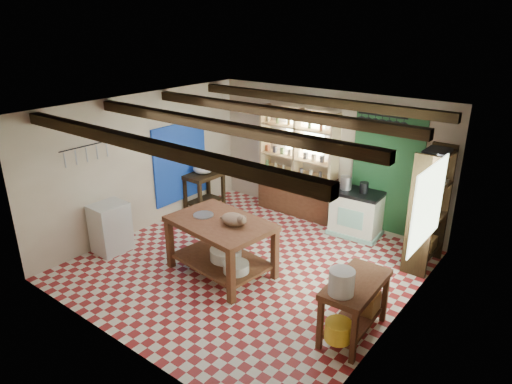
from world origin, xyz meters
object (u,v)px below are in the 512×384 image
Objects in this scene: stove at (356,213)px; prep_table at (204,192)px; work_table at (221,247)px; cat at (234,219)px; white_cabinet at (110,228)px; right_counter at (354,308)px.

prep_table is at bearing -167.96° from stove.
stove is (1.09, 2.58, -0.02)m from work_table.
stove is 2.75m from cat.
prep_table is 2.33m from white_cabinet.
prep_table is 2.88m from cat.
right_counter is (4.40, 0.52, -0.04)m from white_cabinet.
stove is at bearing 113.33° from right_counter.
cat reaches higher than right_counter.
right_counter is (2.38, -0.11, -0.06)m from work_table.
white_cabinet is 0.80× the size of right_counter.
white_cabinet reaches higher than prep_table.
stove is 2.98m from right_counter.
right_counter is at bearing -68.07° from stove.
right_counter is at bearing -6.97° from cat.
white_cabinet is (-3.11, -3.20, 0.00)m from stove.
cat reaches higher than stove.
white_cabinet is at bearing -156.20° from work_table.
white_cabinet is (-0.02, -2.33, 0.03)m from prep_table.
cat is at bearing -35.87° from prep_table.
right_counter is 2.21m from cat.
right_counter is at bearing 7.98° from white_cabinet.
prep_table is at bearing 146.15° from work_table.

